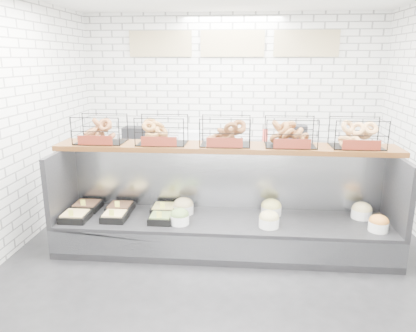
# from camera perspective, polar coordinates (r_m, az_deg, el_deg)

# --- Properties ---
(ground) EXTENTS (5.50, 5.50, 0.00)m
(ground) POSITION_cam_1_polar(r_m,az_deg,el_deg) (4.82, 1.98, -13.16)
(ground) COLOR black
(ground) RESTS_ON ground
(room_shell) EXTENTS (5.02, 5.51, 3.01)m
(room_shell) POSITION_cam_1_polar(r_m,az_deg,el_deg) (4.86, 2.60, 12.43)
(room_shell) COLOR silver
(room_shell) RESTS_ON ground
(display_case) EXTENTS (4.00, 0.90, 1.20)m
(display_case) POSITION_cam_1_polar(r_m,az_deg,el_deg) (4.99, 2.06, -7.98)
(display_case) COLOR black
(display_case) RESTS_ON ground
(bagel_shelf) EXTENTS (4.10, 0.50, 0.40)m
(bagel_shelf) POSITION_cam_1_polar(r_m,az_deg,el_deg) (4.85, 2.49, 4.40)
(bagel_shelf) COLOR #43240E
(bagel_shelf) RESTS_ON display_case
(prep_counter) EXTENTS (4.00, 0.60, 1.20)m
(prep_counter) POSITION_cam_1_polar(r_m,az_deg,el_deg) (6.92, 3.01, -0.15)
(prep_counter) COLOR #93969B
(prep_counter) RESTS_ON ground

